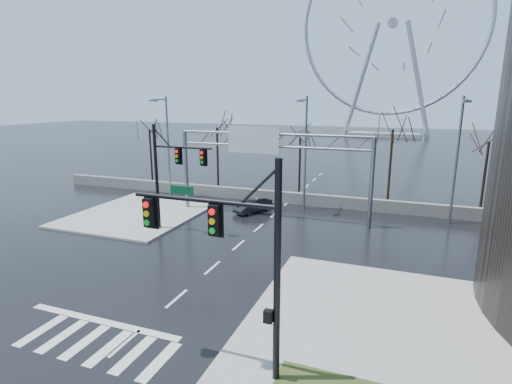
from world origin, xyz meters
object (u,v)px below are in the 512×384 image
at_px(signal_mast_far, 169,168).
at_px(ferris_wheel, 392,31).
at_px(car, 253,205).
at_px(signal_mast_near, 239,248).
at_px(sign_gantry, 267,156).

height_order(signal_mast_far, ferris_wheel, ferris_wheel).
xyz_separation_m(ferris_wheel, car, (-7.02, -78.94, -25.51)).
height_order(signal_mast_near, car, signal_mast_near).
distance_m(ferris_wheel, car, 83.25).
bearing_deg(signal_mast_far, signal_mast_near, -49.74).
height_order(signal_mast_near, signal_mast_far, same).
distance_m(signal_mast_near, car, 21.76).
bearing_deg(car, ferris_wheel, 108.78).
relative_size(ferris_wheel, car, 13.50).
bearing_deg(sign_gantry, car, 146.15).
distance_m(sign_gantry, car, 4.97).
bearing_deg(ferris_wheel, signal_mast_far, -97.20).
bearing_deg(signal_mast_near, ferris_wheel, 90.08).
bearing_deg(sign_gantry, ferris_wheel, 86.16).
bearing_deg(signal_mast_near, signal_mast_far, 130.26).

